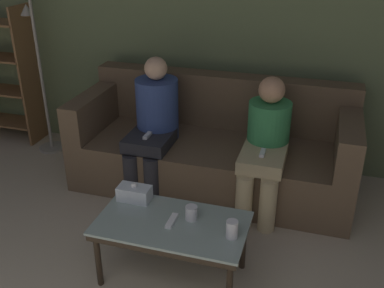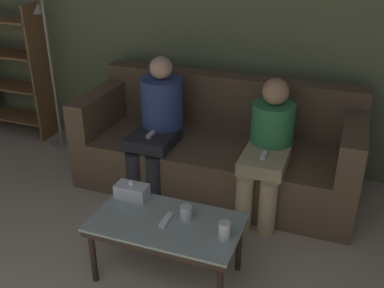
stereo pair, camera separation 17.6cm
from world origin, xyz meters
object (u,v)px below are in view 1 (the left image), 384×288
at_px(coffee_table, 172,228).
at_px(standing_lamp, 40,52).
at_px(game_remote, 172,221).
at_px(seated_person_mid_left, 266,141).
at_px(tissue_box, 134,193).
at_px(seated_person_left_end, 154,121).
at_px(cup_near_left, 191,213).
at_px(couch, 214,149).
at_px(cup_near_right, 232,229).

xyz_separation_m(coffee_table, standing_lamp, (-1.80, 1.42, 0.63)).
height_order(game_remote, seated_person_mid_left, seated_person_mid_left).
relative_size(tissue_box, seated_person_left_end, 0.19).
xyz_separation_m(cup_near_left, standing_lamp, (-1.91, 1.36, 0.54)).
distance_m(coffee_table, cup_near_left, 0.16).
bearing_deg(coffee_table, cup_near_left, 31.77).
bearing_deg(cup_near_left, tissue_box, 166.70).
distance_m(coffee_table, game_remote, 0.06).
distance_m(couch, seated_person_left_end, 0.59).
height_order(cup_near_left, game_remote, cup_near_left).
height_order(coffee_table, seated_person_mid_left, seated_person_mid_left).
distance_m(cup_near_left, tissue_box, 0.44).
height_order(couch, game_remote, couch).
bearing_deg(standing_lamp, seated_person_mid_left, -10.08).
xyz_separation_m(couch, game_remote, (0.05, -1.26, 0.11)).
bearing_deg(game_remote, couch, 92.27).
bearing_deg(couch, cup_near_right, -71.31).
bearing_deg(seated_person_mid_left, cup_near_right, -91.87).
xyz_separation_m(couch, cup_near_left, (0.16, -1.20, 0.15)).
bearing_deg(seated_person_mid_left, couch, 153.65).
xyz_separation_m(standing_lamp, seated_person_left_end, (1.28, -0.36, -0.40)).
bearing_deg(tissue_box, standing_lamp, 139.72).
distance_m(game_remote, seated_person_left_end, 1.20).
bearing_deg(tissue_box, seated_person_mid_left, 48.93).
relative_size(couch, standing_lamp, 1.42).
bearing_deg(game_remote, seated_person_left_end, 116.31).
xyz_separation_m(couch, seated_person_left_end, (-0.47, -0.20, 0.29)).
relative_size(cup_near_left, seated_person_mid_left, 0.09).
distance_m(coffee_table, cup_near_right, 0.40).
xyz_separation_m(coffee_table, tissue_box, (-0.32, 0.17, 0.10)).
bearing_deg(cup_near_left, seated_person_mid_left, 71.73).
bearing_deg(seated_person_mid_left, standing_lamp, 169.92).
height_order(standing_lamp, seated_person_mid_left, standing_lamp).
bearing_deg(seated_person_mid_left, cup_near_left, -108.27).
height_order(cup_near_right, tissue_box, tissue_box).
relative_size(cup_near_right, seated_person_mid_left, 0.11).
relative_size(couch, seated_person_mid_left, 2.22).
distance_m(cup_near_right, standing_lamp, 2.69).
distance_m(couch, tissue_box, 1.14).
xyz_separation_m(cup_near_left, tissue_box, (-0.43, 0.10, 0.00)).
bearing_deg(cup_near_left, coffee_table, -148.23).
height_order(couch, tissue_box, couch).
xyz_separation_m(tissue_box, game_remote, (0.32, -0.17, -0.04)).
xyz_separation_m(coffee_table, seated_person_mid_left, (0.42, 1.03, 0.19)).
height_order(couch, standing_lamp, standing_lamp).
distance_m(seated_person_left_end, seated_person_mid_left, 0.95).
xyz_separation_m(seated_person_left_end, seated_person_mid_left, (0.95, -0.03, -0.04)).
relative_size(coffee_table, standing_lamp, 0.57).
distance_m(couch, game_remote, 1.27).
bearing_deg(cup_near_left, cup_near_right, -20.43).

